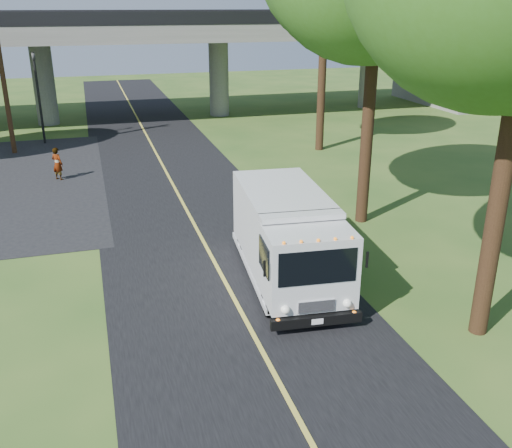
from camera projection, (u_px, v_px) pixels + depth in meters
name	position (u px, v px, depth m)	size (l,w,h in m)	color
ground	(285.00, 395.00, 12.08)	(120.00, 120.00, 0.00)	#2F511D
road	(196.00, 228.00, 21.01)	(7.00, 90.00, 0.02)	black
lane_line	(196.00, 227.00, 21.01)	(0.12, 90.00, 0.01)	gold
overpass	(133.00, 53.00, 39.04)	(54.00, 10.00, 7.30)	slate
traffic_signal	(38.00, 88.00, 32.58)	(0.18, 0.22, 5.20)	black
utility_pole	(1.00, 68.00, 29.89)	(1.60, 0.26, 9.00)	#472D19
step_van	(287.00, 235.00, 16.61)	(2.86, 6.45, 2.63)	silver
pedestrian	(57.00, 164.00, 26.50)	(0.56, 0.37, 1.55)	gray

